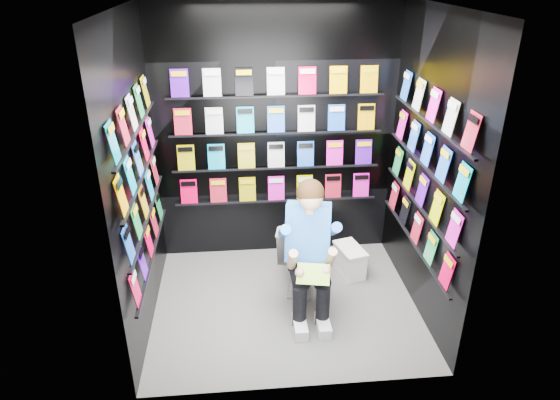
{
  "coord_description": "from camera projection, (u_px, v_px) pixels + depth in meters",
  "views": [
    {
      "loc": [
        -0.4,
        -3.74,
        2.89
      ],
      "look_at": [
        -0.04,
        0.15,
        1.01
      ],
      "focal_mm": 32.0,
      "sensor_mm": 36.0,
      "label": 1
    }
  ],
  "objects": [
    {
      "name": "reader",
      "position": [
        308.0,
        233.0,
        4.3
      ],
      "size": [
        0.66,
        0.85,
        1.4
      ],
      "primitive_type": null,
      "rotation": [
        0.0,
        0.0,
        -0.2
      ],
      "color": "blue",
      "rests_on": "toilet"
    },
    {
      "name": "comics_back",
      "position": [
        276.0,
        137.0,
        4.95
      ],
      "size": [
        2.1,
        0.06,
        1.37
      ],
      "primitive_type": null,
      "color": "#EE0344",
      "rests_on": "wall_back"
    },
    {
      "name": "wall_front",
      "position": [
        302.0,
        236.0,
        3.18
      ],
      "size": [
        2.4,
        0.04,
        2.6
      ],
      "primitive_type": "cube",
      "color": "black",
      "rests_on": "floor"
    },
    {
      "name": "toilet",
      "position": [
        301.0,
        250.0,
        4.82
      ],
      "size": [
        0.56,
        0.82,
        0.73
      ],
      "primitive_type": "imported",
      "rotation": [
        0.0,
        0.0,
        2.94
      ],
      "color": "silver",
      "rests_on": "floor"
    },
    {
      "name": "ceiling",
      "position": [
        287.0,
        6.0,
        3.52
      ],
      "size": [
        2.4,
        2.4,
        0.0
      ],
      "primitive_type": "plane",
      "color": "white",
      "rests_on": "floor"
    },
    {
      "name": "floor",
      "position": [
        285.0,
        304.0,
        4.65
      ],
      "size": [
        2.4,
        2.4,
        0.0
      ],
      "primitive_type": "plane",
      "color": "slate",
      "rests_on": "ground"
    },
    {
      "name": "wall_left",
      "position": [
        137.0,
        181.0,
        3.98
      ],
      "size": [
        0.04,
        2.0,
        2.6
      ],
      "primitive_type": "cube",
      "color": "black",
      "rests_on": "floor"
    },
    {
      "name": "longbox",
      "position": [
        349.0,
        261.0,
        5.05
      ],
      "size": [
        0.28,
        0.4,
        0.27
      ],
      "primitive_type": "cube",
      "rotation": [
        0.0,
        0.0,
        0.25
      ],
      "color": "white",
      "rests_on": "floor"
    },
    {
      "name": "comics_left",
      "position": [
        141.0,
        180.0,
        3.98
      ],
      "size": [
        0.06,
        1.7,
        1.37
      ],
      "primitive_type": null,
      "color": "#EE0344",
      "rests_on": "wall_left"
    },
    {
      "name": "comics_right",
      "position": [
        425.0,
        170.0,
        4.18
      ],
      "size": [
        0.06,
        1.7,
        1.37
      ],
      "primitive_type": null,
      "color": "#EE0344",
      "rests_on": "wall_right"
    },
    {
      "name": "longbox_lid",
      "position": [
        350.0,
        249.0,
        4.99
      ],
      "size": [
        0.31,
        0.42,
        0.03
      ],
      "primitive_type": "cube",
      "rotation": [
        0.0,
        0.0,
        0.25
      ],
      "color": "white",
      "rests_on": "longbox"
    },
    {
      "name": "wall_right",
      "position": [
        428.0,
        171.0,
        4.18
      ],
      "size": [
        0.04,
        2.0,
        2.6
      ],
      "primitive_type": "cube",
      "color": "black",
      "rests_on": "floor"
    },
    {
      "name": "held_comic",
      "position": [
        313.0,
        274.0,
        4.07
      ],
      "size": [
        0.3,
        0.21,
        0.11
      ],
      "primitive_type": "cube",
      "rotation": [
        -0.96,
        0.0,
        -0.2
      ],
      "color": "green",
      "rests_on": "reader"
    },
    {
      "name": "wall_back",
      "position": [
        276.0,
        137.0,
        4.98
      ],
      "size": [
        2.4,
        0.04,
        2.6
      ],
      "primitive_type": "cube",
      "color": "black",
      "rests_on": "floor"
    }
  ]
}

